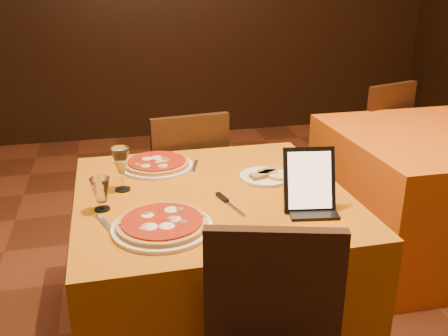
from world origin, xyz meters
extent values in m
cube|color=#B6650B|center=(-0.04, 0.24, 0.38)|extent=(1.10, 1.10, 0.75)
cube|color=#D85D0D|center=(1.39, 0.75, 0.38)|extent=(1.10, 1.10, 0.75)
cylinder|color=white|center=(-0.28, -0.03, 0.76)|extent=(0.36, 0.36, 0.01)
cylinder|color=#AD4C23|center=(-0.28, -0.03, 0.77)|extent=(0.32, 0.32, 0.02)
cylinder|color=white|center=(-0.23, 0.58, 0.76)|extent=(0.34, 0.34, 0.01)
cylinder|color=#AD4C23|center=(-0.23, 0.58, 0.77)|extent=(0.30, 0.30, 0.02)
cylinder|color=white|center=(0.22, 0.34, 0.76)|extent=(0.23, 0.23, 0.01)
cylinder|color=olive|center=(0.22, 0.34, 0.77)|extent=(0.14, 0.14, 0.02)
cube|color=black|center=(0.28, 0.01, 0.87)|extent=(0.21, 0.13, 0.24)
cube|color=silver|center=(0.01, 0.08, 0.75)|extent=(0.06, 0.19, 0.01)
cube|color=#A7A5AC|center=(-0.47, 0.05, 0.75)|extent=(0.08, 0.18, 0.01)
cube|color=#B4B3BA|center=(-0.06, 0.55, 0.75)|extent=(0.06, 0.15, 0.01)
camera|label=1|loc=(-0.43, -1.60, 1.59)|focal=40.00mm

